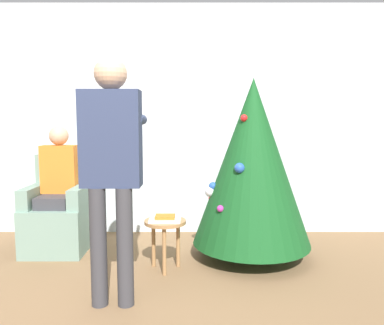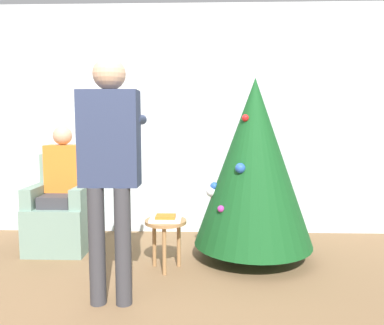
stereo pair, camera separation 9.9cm
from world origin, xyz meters
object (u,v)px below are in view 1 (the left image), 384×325
(armchair, at_px, (60,216))
(person_standing, at_px, (111,157))
(person_seated, at_px, (58,182))
(christmas_tree, at_px, (252,162))
(side_stool, at_px, (165,229))

(armchair, xyz_separation_m, person_standing, (0.81, -1.17, 0.73))
(person_seated, bearing_deg, armchair, 90.00)
(christmas_tree, bearing_deg, person_seated, 173.49)
(person_seated, height_order, side_stool, person_seated)
(christmas_tree, xyz_separation_m, person_seated, (-1.98, 0.23, -0.23))
(armchair, bearing_deg, christmas_tree, -7.20)
(christmas_tree, height_order, person_seated, christmas_tree)
(person_standing, distance_m, side_stool, 1.00)
(armchair, bearing_deg, side_stool, -26.05)
(side_stool, bearing_deg, person_standing, -118.99)
(person_standing, xyz_separation_m, side_stool, (0.34, 0.61, -0.71))
(christmas_tree, relative_size, side_stool, 3.83)
(armchair, distance_m, person_seated, 0.36)
(armchair, bearing_deg, person_standing, -55.33)
(person_seated, bearing_deg, person_standing, -54.77)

